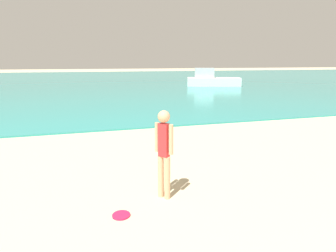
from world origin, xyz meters
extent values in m
cube|color=teal|center=(0.00, 41.82, 0.03)|extent=(160.00, 60.00, 0.06)
cylinder|color=#DDAD84|center=(-1.15, 6.57, 0.39)|extent=(0.10, 0.10, 0.78)
cylinder|color=#DDAD84|center=(-1.06, 6.47, 0.39)|extent=(0.10, 0.10, 0.78)
cube|color=red|center=(-1.11, 6.52, 1.08)|extent=(0.20, 0.21, 0.59)
sphere|color=#DDAD84|center=(-1.11, 6.52, 1.49)|extent=(0.21, 0.21, 0.21)
cylinder|color=#DDAD84|center=(-1.20, 6.63, 1.11)|extent=(0.08, 0.08, 0.52)
cylinder|color=#DDAD84|center=(-1.02, 6.41, 1.11)|extent=(0.08, 0.08, 0.52)
cylinder|color=#E51E4C|center=(-1.94, 6.10, 0.01)|extent=(0.29, 0.29, 0.03)
cube|color=white|center=(9.68, 27.34, 0.47)|extent=(5.37, 3.24, 0.82)
cube|color=silver|center=(8.81, 27.64, 1.34)|extent=(2.12, 1.69, 0.92)
camera|label=1|loc=(-2.35, 2.03, 2.40)|focal=29.93mm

